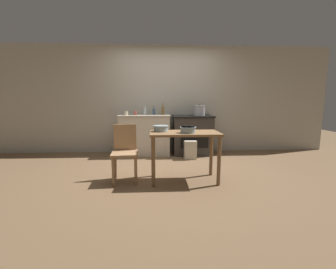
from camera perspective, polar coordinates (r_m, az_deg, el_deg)
The scene contains 15 objects.
ground_plane at distance 4.13m, azimuth 0.29°, elevation -9.12°, with size 14.00×14.00×0.00m, color brown.
wall_back at distance 5.52m, azimuth -0.68°, elevation 8.80°, with size 8.00×0.07×2.55m.
counter_cabinet at distance 5.28m, azimuth -5.93°, elevation -0.06°, with size 1.18×0.56×0.93m.
stove at distance 5.32m, azimuth 6.22°, elevation -0.07°, with size 0.94×0.62×0.91m.
work_table at distance 3.49m, azimuth 4.23°, elevation -1.58°, with size 1.07×0.57×0.78m.
chair at distance 3.61m, azimuth -10.88°, elevation -4.00°, with size 0.43×0.43×0.88m.
flour_sack at distance 4.91m, azimuth 5.68°, elevation -3.89°, with size 0.26×0.18×0.40m, color beige.
stock_pot at distance 5.27m, azimuth 7.97°, elevation 6.09°, with size 0.27×0.27×0.26m.
mixing_bowl_large at distance 3.38m, azimuth 5.09°, elevation 1.28°, with size 0.25×0.25×0.09m.
mixing_bowl_small at distance 3.54m, azimuth -1.86°, elevation 1.63°, with size 0.24×0.24×0.09m.
bottle_far_left at distance 5.30m, azimuth -5.86°, elevation 5.96°, with size 0.07×0.07×0.22m.
bottle_left at distance 5.31m, azimuth -1.35°, elevation 6.18°, with size 0.07×0.07×0.27m.
bottle_mid_left at distance 5.30m, azimuth -3.59°, elevation 5.86°, with size 0.06×0.06×0.20m.
cup_center_left at distance 5.20m, azimuth -8.29°, elevation 5.41°, with size 0.07×0.07×0.09m, color #B74C42.
cup_center at distance 5.18m, azimuth -10.59°, elevation 5.35°, with size 0.08×0.08×0.09m, color beige.
Camera 1 is at (-0.23, -3.93, 1.26)m, focal length 24.00 mm.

